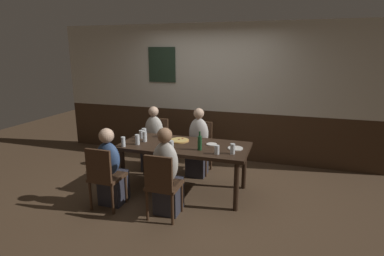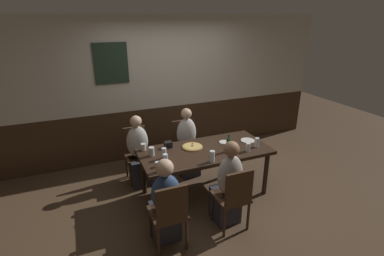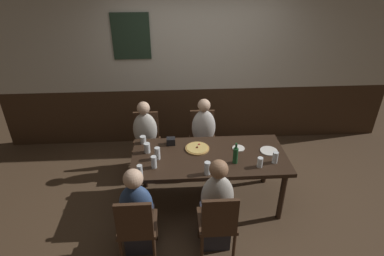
{
  "view_description": "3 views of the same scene",
  "coord_description": "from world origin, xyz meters",
  "px_view_note": "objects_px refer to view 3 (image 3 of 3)",
  "views": [
    {
      "loc": [
        1.43,
        -4.08,
        2.09
      ],
      "look_at": [
        0.12,
        -0.0,
        1.0
      ],
      "focal_mm": 28.53,
      "sensor_mm": 36.0,
      "label": 1
    },
    {
      "loc": [
        -1.62,
        -3.41,
        2.55
      ],
      "look_at": [
        -0.2,
        0.02,
        1.1
      ],
      "focal_mm": 26.77,
      "sensor_mm": 36.0,
      "label": 2
    },
    {
      "loc": [
        -0.42,
        -3.22,
        2.95
      ],
      "look_at": [
        -0.21,
        0.07,
        1.09
      ],
      "focal_mm": 29.76,
      "sensor_mm": 36.0,
      "label": 3
    }
  ],
  "objects_px": {
    "pint_glass_amber": "(147,148)",
    "plate_white_small": "(238,148)",
    "chair_left_near": "(137,225)",
    "tumbler_short": "(207,169)",
    "beer_glass_tall": "(157,154)",
    "pint_glass_pale": "(140,171)",
    "pint_glass_stout": "(260,163)",
    "chair_mid_near": "(218,221)",
    "tumbler_water": "(143,140)",
    "person_left_near": "(138,216)",
    "beer_bottle_green": "(235,155)",
    "chair_mid_far": "(203,136)",
    "pizza": "(197,148)",
    "dining_table": "(209,160)",
    "highball_clear": "(275,158)",
    "chair_left_far": "(147,138)",
    "condiment_caddy": "(171,141)",
    "person_mid_near": "(216,210)",
    "plate_white_large": "(269,151)",
    "person_mid_far": "(204,143)",
    "person_left_far": "(146,145)",
    "beer_glass_half": "(154,163)"
  },
  "relations": [
    {
      "from": "pint_glass_amber",
      "to": "plate_white_small",
      "type": "bearing_deg",
      "value": 0.37
    },
    {
      "from": "chair_left_near",
      "to": "tumbler_short",
      "type": "xyz_separation_m",
      "value": [
        0.77,
        0.49,
        0.32
      ]
    },
    {
      "from": "beer_glass_tall",
      "to": "chair_left_near",
      "type": "bearing_deg",
      "value": -103.96
    },
    {
      "from": "pint_glass_pale",
      "to": "pint_glass_stout",
      "type": "xyz_separation_m",
      "value": [
        1.37,
        0.09,
        -0.01
      ]
    },
    {
      "from": "chair_mid_near",
      "to": "tumbler_water",
      "type": "relative_size",
      "value": 8.78
    },
    {
      "from": "pint_glass_amber",
      "to": "pint_glass_pale",
      "type": "bearing_deg",
      "value": -95.99
    },
    {
      "from": "person_left_near",
      "to": "beer_bottle_green",
      "type": "height_order",
      "value": "person_left_near"
    },
    {
      "from": "chair_left_near",
      "to": "pint_glass_stout",
      "type": "relative_size",
      "value": 7.17
    },
    {
      "from": "chair_mid_far",
      "to": "chair_left_near",
      "type": "height_order",
      "value": "same"
    },
    {
      "from": "pizza",
      "to": "pint_glass_pale",
      "type": "height_order",
      "value": "pint_glass_pale"
    },
    {
      "from": "person_left_near",
      "to": "plate_white_small",
      "type": "distance_m",
      "value": 1.49
    },
    {
      "from": "pint_glass_pale",
      "to": "pint_glass_amber",
      "type": "xyz_separation_m",
      "value": [
        0.05,
        0.48,
        -0.01
      ]
    },
    {
      "from": "plate_white_small",
      "to": "chair_left_near",
      "type": "bearing_deg",
      "value": -141.27
    },
    {
      "from": "pint_glass_amber",
      "to": "tumbler_water",
      "type": "bearing_deg",
      "value": 106.59
    },
    {
      "from": "chair_mid_near",
      "to": "beer_glass_tall",
      "type": "xyz_separation_m",
      "value": [
        -0.63,
        0.82,
        0.31
      ]
    },
    {
      "from": "pizza",
      "to": "plate_white_small",
      "type": "bearing_deg",
      "value": -2.65
    },
    {
      "from": "dining_table",
      "to": "highball_clear",
      "type": "height_order",
      "value": "highball_clear"
    },
    {
      "from": "tumbler_short",
      "to": "pint_glass_pale",
      "type": "bearing_deg",
      "value": 179.63
    },
    {
      "from": "highball_clear",
      "to": "plate_white_small",
      "type": "bearing_deg",
      "value": 139.08
    },
    {
      "from": "dining_table",
      "to": "chair_left_far",
      "type": "distance_m",
      "value": 1.21
    },
    {
      "from": "beer_glass_tall",
      "to": "condiment_caddy",
      "type": "distance_m",
      "value": 0.36
    },
    {
      "from": "pint_glass_stout",
      "to": "highball_clear",
      "type": "distance_m",
      "value": 0.21
    },
    {
      "from": "person_left_near",
      "to": "pint_glass_stout",
      "type": "height_order",
      "value": "person_left_near"
    },
    {
      "from": "chair_mid_near",
      "to": "pint_glass_pale",
      "type": "xyz_separation_m",
      "value": [
        -0.81,
        0.49,
        0.31
      ]
    },
    {
      "from": "person_mid_near",
      "to": "beer_bottle_green",
      "type": "distance_m",
      "value": 0.69
    },
    {
      "from": "chair_mid_near",
      "to": "pint_glass_pale",
      "type": "relative_size",
      "value": 6.06
    },
    {
      "from": "highball_clear",
      "to": "beer_bottle_green",
      "type": "relative_size",
      "value": 0.53
    },
    {
      "from": "chair_mid_near",
      "to": "plate_white_large",
      "type": "xyz_separation_m",
      "value": [
        0.75,
        0.89,
        0.25
      ]
    },
    {
      "from": "person_mid_far",
      "to": "pizza",
      "type": "xyz_separation_m",
      "value": [
        -0.14,
        -0.55,
        0.27
      ]
    },
    {
      "from": "beer_glass_tall",
      "to": "person_mid_far",
      "type": "bearing_deg",
      "value": 49.09
    },
    {
      "from": "chair_left_near",
      "to": "pint_glass_pale",
      "type": "xyz_separation_m",
      "value": [
        0.02,
        0.49,
        0.31
      ]
    },
    {
      "from": "plate_white_large",
      "to": "person_mid_near",
      "type": "bearing_deg",
      "value": -135.8
    },
    {
      "from": "person_left_far",
      "to": "tumbler_short",
      "type": "bearing_deg",
      "value": -53.99
    },
    {
      "from": "person_left_far",
      "to": "condiment_caddy",
      "type": "xyz_separation_m",
      "value": [
        0.37,
        -0.41,
        0.31
      ]
    },
    {
      "from": "chair_left_far",
      "to": "pint_glass_stout",
      "type": "height_order",
      "value": "chair_left_far"
    },
    {
      "from": "pizza",
      "to": "tumbler_short",
      "type": "xyz_separation_m",
      "value": [
        0.07,
        -0.51,
        0.06
      ]
    },
    {
      "from": "chair_left_far",
      "to": "beer_bottle_green",
      "type": "xyz_separation_m",
      "value": [
        1.12,
        -1.03,
        0.35
      ]
    },
    {
      "from": "pint_glass_pale",
      "to": "pint_glass_stout",
      "type": "distance_m",
      "value": 1.37
    },
    {
      "from": "chair_mid_near",
      "to": "highball_clear",
      "type": "height_order",
      "value": "highball_clear"
    },
    {
      "from": "person_mid_far",
      "to": "tumbler_water",
      "type": "xyz_separation_m",
      "value": [
        -0.83,
        -0.36,
        0.3
      ]
    },
    {
      "from": "plate_white_small",
      "to": "tumbler_short",
      "type": "bearing_deg",
      "value": -132.63
    },
    {
      "from": "tumbler_short",
      "to": "tumbler_water",
      "type": "bearing_deg",
      "value": 137.39
    },
    {
      "from": "chair_left_far",
      "to": "tumbler_short",
      "type": "bearing_deg",
      "value": -57.79
    },
    {
      "from": "person_left_far",
      "to": "highball_clear",
      "type": "xyz_separation_m",
      "value": [
        1.59,
        -0.89,
        0.32
      ]
    },
    {
      "from": "person_left_near",
      "to": "pint_glass_amber",
      "type": "height_order",
      "value": "person_left_near"
    },
    {
      "from": "highball_clear",
      "to": "chair_mid_near",
      "type": "bearing_deg",
      "value": -139.0
    },
    {
      "from": "chair_mid_near",
      "to": "chair_mid_far",
      "type": "relative_size",
      "value": 1.0
    },
    {
      "from": "beer_bottle_green",
      "to": "pint_glass_stout",
      "type": "bearing_deg",
      "value": -19.82
    },
    {
      "from": "chair_left_far",
      "to": "person_left_near",
      "type": "relative_size",
      "value": 0.8
    },
    {
      "from": "tumbler_short",
      "to": "beer_glass_half",
      "type": "bearing_deg",
      "value": 165.18
    }
  ]
}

